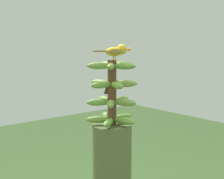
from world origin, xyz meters
TOP-DOWN VIEW (x-y plane):
  - banana_bunch at (-0.00, 0.00)m, footprint 0.27×0.27m
  - perched_bird at (0.01, -0.03)m, footprint 0.19×0.08m

SIDE VIEW (x-z plane):
  - banana_bunch at x=0.00m, z-range 0.96..1.30m
  - perched_bird at x=0.01m, z-range 1.31..1.39m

